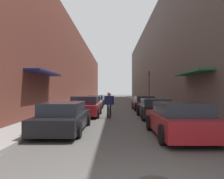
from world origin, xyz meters
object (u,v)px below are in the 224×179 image
Objects in this scene: parked_car_left_3 at (96,100)px; parked_car_right_0 at (180,120)px; parked_car_left_0 at (64,117)px; parked_car_right_2 at (144,103)px; traffic_light at (149,84)px; skateboarder at (109,102)px; parked_car_left_2 at (92,103)px; parked_car_right_1 at (154,108)px; parked_car_left_1 at (86,107)px.

parked_car_left_3 is 0.96× the size of parked_car_right_0.
parked_car_left_0 is 11.59m from parked_car_right_2.
parked_car_right_0 is 1.10× the size of traffic_light.
skateboarder is at bearing 68.82° from parked_car_left_0.
parked_car_right_0 is (4.57, -11.95, 0.02)m from parked_car_left_2.
parked_car_left_2 is at bearing -89.48° from parked_car_left_3.
parked_car_left_2 is 0.96× the size of parked_car_right_2.
parked_car_left_0 is 10.80m from parked_car_left_2.
parked_car_right_2 reaches higher than parked_car_right_1.
skateboarder is (-2.91, 0.09, 0.40)m from parked_car_right_1.
parked_car_left_0 is 17.41m from traffic_light.
parked_car_left_3 is 12.41m from parked_car_right_1.
parked_car_right_1 is at bearing 44.38° from parked_car_left_0.
parked_car_right_0 is 11.66m from parked_car_right_2.
parked_car_left_0 is 1.10× the size of parked_car_right_2.
traffic_light reaches higher than parked_car_left_0.
parked_car_right_0 is at bearing -56.41° from parked_car_left_1.
parked_car_left_3 is at bearing -179.90° from traffic_light.
parked_car_left_2 is 5.32m from parked_car_left_3.
parked_car_right_1 is (4.68, -6.15, 0.01)m from parked_car_left_2.
traffic_light is (4.43, 11.39, 1.47)m from skateboarder.
parked_car_left_1 reaches higher than parked_car_left_3.
parked_car_right_0 is 17.46m from traffic_light.
parked_car_left_2 is at bearing 106.28° from skateboarder.
skateboarder is at bearing -73.72° from parked_car_left_2.
parked_car_right_2 is 2.62× the size of skateboarder.
parked_car_left_1 reaches higher than parked_car_left_0.
parked_car_left_3 is (-0.05, 5.32, -0.00)m from parked_car_left_2.
skateboarder is (-3.02, -5.77, 0.41)m from parked_car_right_2.
parked_car_left_1 is 12.37m from traffic_light.
parked_car_left_0 is 5.51m from parked_car_left_1.
parked_car_right_1 is at bearing 88.87° from parked_car_right_0.
parked_car_left_1 is at bearing 169.26° from parked_car_right_1.
parked_car_left_2 is at bearing 89.63° from parked_car_left_0.
parked_car_right_2 is (4.64, 5.01, -0.05)m from parked_car_left_1.
skateboarder reaches higher than parked_car_left_3.
parked_car_right_1 is at bearing -52.73° from parked_car_left_2.
parked_car_left_1 is 6.83m from parked_car_right_2.
traffic_light is (1.52, 11.49, 1.87)m from parked_car_right_1.
parked_car_left_3 is 0.89× the size of parked_car_right_1.
parked_car_right_1 is at bearing -67.60° from parked_car_left_3.
parked_car_right_1 is 1.06× the size of parked_car_right_2.
parked_car_left_1 is 0.93× the size of parked_car_right_2.
parked_car_right_2 is at bearing 62.37° from skateboarder.
parked_car_left_1 is 7.99m from parked_car_right_0.
parked_car_left_0 is at bearing -90.37° from parked_car_left_2.
skateboarder is at bearing -111.27° from traffic_light.
parked_car_right_0 is 0.93× the size of parked_car_right_1.
parked_car_right_1 is 2.77× the size of skateboarder.
parked_car_left_0 is at bearing -114.80° from parked_car_right_2.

